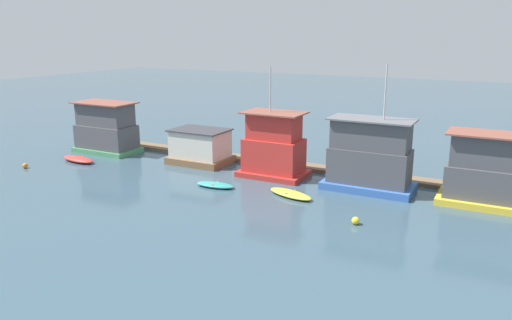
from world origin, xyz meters
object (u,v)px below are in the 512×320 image
(houseboat_red, at_px, (274,148))
(buoy_orange, at_px, (25,166))
(houseboat_brown, at_px, (200,147))
(dinghy_yellow, at_px, (291,194))
(dinghy_teal, at_px, (215,185))
(buoy_yellow, at_px, (356,221))
(dinghy_red, at_px, (78,159))
(houseboat_green, at_px, (106,129))
(houseboat_yellow, at_px, (486,173))
(houseboat_blue, at_px, (370,157))

(houseboat_red, relative_size, buoy_orange, 19.90)
(houseboat_brown, xyz_separation_m, dinghy_yellow, (11.60, -5.16, -1.35))
(dinghy_teal, height_order, buoy_yellow, buoy_yellow)
(houseboat_red, bearing_deg, dinghy_red, -166.89)
(houseboat_green, xyz_separation_m, houseboat_red, (19.18, -0.09, 0.07))
(dinghy_yellow, bearing_deg, houseboat_brown, 156.01)
(houseboat_yellow, height_order, dinghy_yellow, houseboat_yellow)
(houseboat_green, bearing_deg, dinghy_yellow, -11.27)
(houseboat_red, height_order, dinghy_red, houseboat_red)
(houseboat_yellow, bearing_deg, houseboat_blue, -177.04)
(houseboat_blue, bearing_deg, buoy_orange, -164.32)
(dinghy_yellow, bearing_deg, buoy_yellow, -28.34)
(houseboat_yellow, height_order, dinghy_red, houseboat_yellow)
(houseboat_green, xyz_separation_m, buoy_orange, (-2.02, -8.38, -2.18))
(houseboat_yellow, relative_size, dinghy_teal, 1.83)
(buoy_yellow, bearing_deg, houseboat_brown, 154.48)
(dinghy_teal, bearing_deg, dinghy_yellow, 6.01)
(houseboat_green, xyz_separation_m, dinghy_teal, (16.45, -5.19, -2.22))
(dinghy_yellow, distance_m, buoy_yellow, 6.84)
(houseboat_red, relative_size, houseboat_blue, 0.95)
(houseboat_brown, xyz_separation_m, houseboat_red, (8.03, -0.72, 0.93))
(houseboat_red, distance_m, buoy_yellow, 12.48)
(buoy_orange, bearing_deg, houseboat_green, 76.46)
(houseboat_brown, height_order, dinghy_red, houseboat_brown)
(houseboat_brown, distance_m, houseboat_yellow, 24.59)
(houseboat_blue, bearing_deg, dinghy_red, -170.87)
(houseboat_red, bearing_deg, buoy_yellow, -38.74)
(houseboat_brown, relative_size, dinghy_red, 1.30)
(houseboat_blue, bearing_deg, houseboat_green, 179.78)
(buoy_yellow, bearing_deg, houseboat_green, 164.87)
(houseboat_yellow, xyz_separation_m, dinghy_teal, (-19.28, -5.52, -2.17))
(houseboat_brown, relative_size, houseboat_red, 0.59)
(buoy_orange, bearing_deg, houseboat_yellow, 12.99)
(dinghy_teal, bearing_deg, houseboat_green, 162.47)
(buoy_yellow, bearing_deg, dinghy_teal, 168.15)
(buoy_yellow, bearing_deg, houseboat_yellow, 49.31)
(houseboat_yellow, xyz_separation_m, buoy_yellow, (-6.96, -8.10, -2.10))
(dinghy_teal, distance_m, buoy_yellow, 12.58)
(dinghy_yellow, height_order, buoy_yellow, buoy_yellow)
(dinghy_yellow, distance_m, buoy_orange, 25.06)
(dinghy_red, height_order, buoy_orange, dinghy_red)
(houseboat_brown, xyz_separation_m, dinghy_red, (-10.66, -5.07, -1.30))
(houseboat_blue, relative_size, dinghy_red, 2.32)
(dinghy_red, bearing_deg, houseboat_brown, 25.46)
(dinghy_yellow, bearing_deg, houseboat_yellow, 20.50)
(houseboat_red, bearing_deg, houseboat_brown, 174.87)
(houseboat_brown, xyz_separation_m, buoy_orange, (-13.16, -9.02, -1.32))
(houseboat_green, bearing_deg, buoy_yellow, -15.13)
(houseboat_green, relative_size, buoy_orange, 13.94)
(houseboat_yellow, distance_m, buoy_orange, 38.79)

